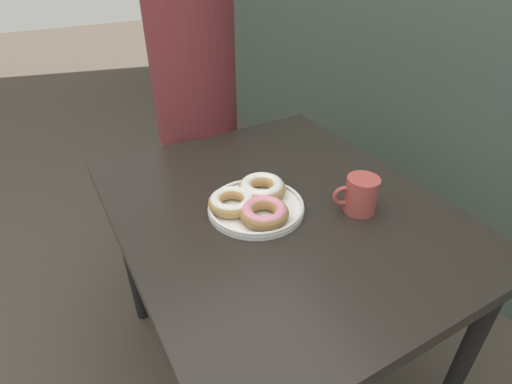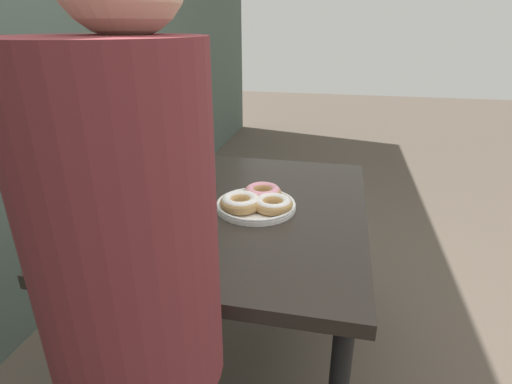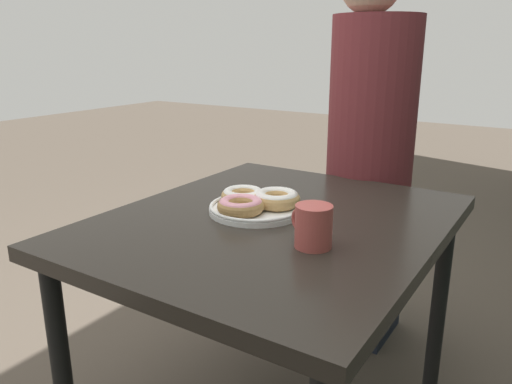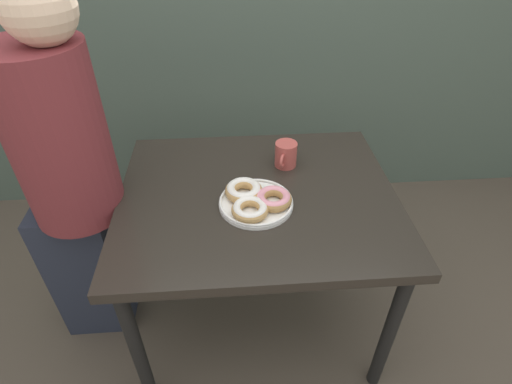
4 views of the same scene
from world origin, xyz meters
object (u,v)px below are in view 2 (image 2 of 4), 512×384
dining_table (238,226)px  donut_plate (257,201)px  coffee_mug (199,174)px  person_figure (131,323)px

dining_table → donut_plate: bearing=-101.4°
donut_plate → dining_table: bearing=78.6°
dining_table → coffee_mug: bearing=54.8°
dining_table → person_figure: bearing=177.6°
coffee_mug → person_figure: 0.82m
donut_plate → coffee_mug: bearing=60.6°
donut_plate → person_figure: person_figure is taller
coffee_mug → person_figure: size_ratio=0.08×
dining_table → person_figure: (-0.68, 0.03, 0.14)m
person_figure → coffee_mug: bearing=10.7°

